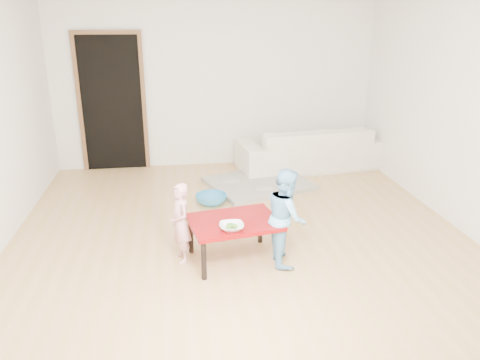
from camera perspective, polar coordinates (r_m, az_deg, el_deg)
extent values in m
cube|color=tan|center=(5.43, -0.30, -5.78)|extent=(5.00, 5.00, 0.01)
cube|color=white|center=(7.47, -2.97, 11.63)|extent=(5.00, 0.02, 2.60)
cube|color=white|center=(5.89, 24.78, 7.76)|extent=(0.02, 5.00, 2.60)
imported|color=white|center=(7.50, 8.57, 3.92)|extent=(2.37, 1.18, 0.66)
cube|color=orange|center=(7.21, 5.14, 4.81)|extent=(0.48, 0.43, 0.12)
imported|color=white|center=(4.37, -1.03, -5.72)|extent=(0.23, 0.23, 0.06)
imported|color=#E96A7B|center=(4.61, -7.29, -5.22)|extent=(0.28, 0.34, 0.81)
imported|color=#64B8E9|center=(4.55, 5.66, -4.45)|extent=(0.39, 0.49, 0.96)
imported|color=teal|center=(6.07, -3.52, -2.35)|extent=(0.41, 0.41, 0.13)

